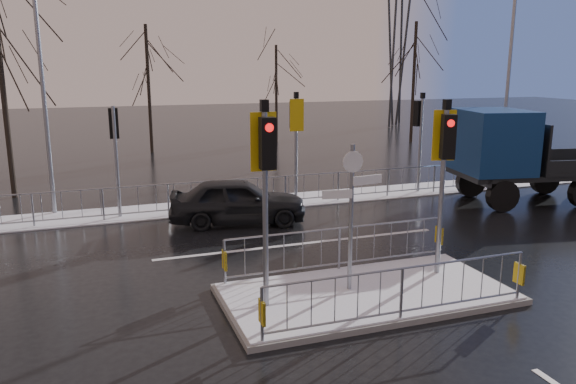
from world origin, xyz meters
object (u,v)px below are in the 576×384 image
object	(u,v)px
flatbed_truck	(518,154)
street_lamp_left	(44,74)
car_far_lane	(238,201)
street_lamp_right	(510,75)
traffic_island	(366,279)

from	to	relation	value
flatbed_truck	street_lamp_left	world-z (taller)	street_lamp_left
car_far_lane	street_lamp_right	bearing A→B (deg)	-68.16
street_lamp_right	street_lamp_left	world-z (taller)	street_lamp_left
traffic_island	flatbed_truck	bearing A→B (deg)	32.94
street_lamp_right	traffic_island	bearing A→B (deg)	-141.27
car_far_lane	street_lamp_right	xyz separation A→B (m)	(11.67, 2.11, 3.68)
traffic_island	street_lamp_left	size ratio (longest dim) A/B	0.73
car_far_lane	flatbed_truck	world-z (taller)	flatbed_truck
car_far_lane	street_lamp_right	distance (m)	12.42
car_far_lane	street_lamp_left	world-z (taller)	street_lamp_left
street_lamp_right	street_lamp_left	xyz separation A→B (m)	(-17.00, 1.00, 0.10)
street_lamp_right	street_lamp_left	size ratio (longest dim) A/B	0.98
car_far_lane	street_lamp_right	world-z (taller)	street_lamp_right
traffic_island	car_far_lane	world-z (taller)	traffic_island
street_lamp_left	traffic_island	bearing A→B (deg)	-55.93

